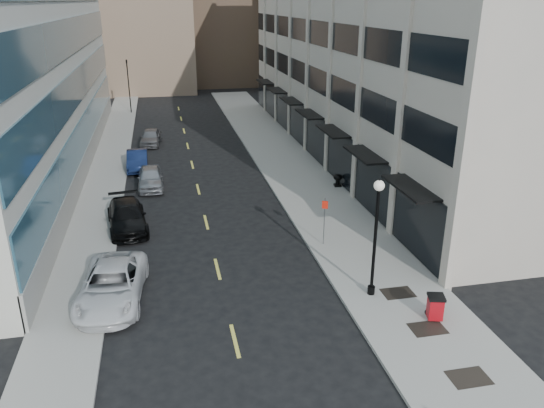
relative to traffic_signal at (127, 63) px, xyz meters
name	(u,v)px	position (x,y,z in m)	size (l,w,h in m)	color
ground	(243,374)	(5.50, -48.00, -5.72)	(160.00, 160.00, 0.00)	black
sidewalk_right	(302,181)	(13.00, -28.00, -5.64)	(5.00, 80.00, 0.15)	gray
sidewalk_left	(101,195)	(-1.00, -28.00, -5.64)	(3.00, 80.00, 0.15)	gray
building_right	(393,44)	(22.44, -21.01, 3.28)	(15.30, 46.50, 18.25)	#B3A898
skyline_tan_far	(76,9)	(-8.50, 30.00, 5.28)	(12.00, 14.00, 22.00)	#7F6953
skyline_stone	(292,17)	(23.50, 18.00, 4.28)	(10.00, 14.00, 20.00)	#B3A898
grate_near	(469,378)	(13.10, -50.00, -5.56)	(1.40, 1.00, 0.01)	black
grate_mid	(428,328)	(13.10, -47.00, -5.56)	(1.40, 1.00, 0.01)	black
grate_far	(398,293)	(13.10, -44.20, -5.56)	(1.40, 1.00, 0.01)	black
road_centerline	(202,204)	(5.50, -31.00, -5.71)	(0.15, 68.20, 0.01)	#D8CC4C
traffic_signal	(127,63)	(0.00, 0.00, 0.00)	(0.66, 0.66, 6.98)	black
car_white_van	(112,285)	(0.70, -42.00, -4.93)	(2.62, 5.69, 1.58)	silver
car_black_pickup	(127,217)	(1.00, -34.00, -4.97)	(2.09, 5.14, 1.49)	black
car_silver_sedan	(151,178)	(2.30, -27.00, -4.98)	(1.75, 4.34, 1.48)	gray
car_blue_sedan	(137,160)	(1.28, -22.29, -4.99)	(1.53, 4.39, 1.45)	#121E44
car_grey_sedan	(151,137)	(2.30, -14.91, -5.00)	(1.70, 4.23, 1.44)	slate
trash_bin	(435,306)	(13.69, -46.38, -5.00)	(0.80, 0.81, 1.06)	#A30A12
lamppost	(376,228)	(11.90, -44.00, -2.37)	(0.45, 0.45, 5.44)	black
sign_post	(325,215)	(11.34, -38.66, -3.88)	(0.29, 0.15, 2.65)	slate
urn_planter	(338,179)	(15.10, -29.80, -5.03)	(0.64, 0.64, 0.88)	black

